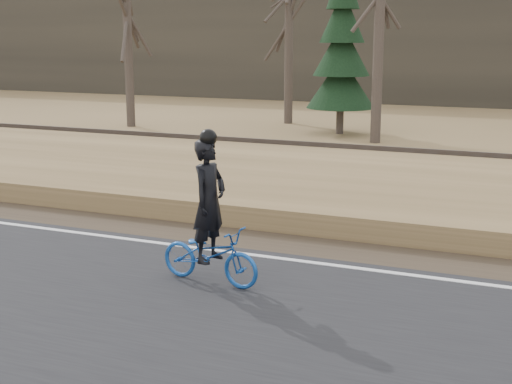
% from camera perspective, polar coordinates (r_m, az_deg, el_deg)
% --- Properties ---
extents(ground, '(120.00, 120.00, 0.00)m').
position_cam_1_polar(ground, '(11.36, 10.91, -7.00)').
color(ground, '#97794C').
rests_on(ground, ground).
extents(road, '(120.00, 6.00, 0.06)m').
position_cam_1_polar(road, '(9.09, 7.56, -11.79)').
color(road, black).
rests_on(road, ground).
extents(edge_line, '(120.00, 0.12, 0.01)m').
position_cam_1_polar(edge_line, '(11.53, 11.13, -6.38)').
color(edge_line, silver).
rests_on(edge_line, road).
extents(shoulder, '(120.00, 1.60, 0.04)m').
position_cam_1_polar(shoulder, '(12.48, 12.07, -5.18)').
color(shoulder, '#473A2B').
rests_on(shoulder, ground).
extents(embankment, '(120.00, 5.00, 0.44)m').
position_cam_1_polar(embankment, '(15.28, 14.23, -1.24)').
color(embankment, '#97794C').
rests_on(embankment, ground).
extents(ballast, '(120.00, 3.00, 0.45)m').
position_cam_1_polar(ballast, '(18.97, 15.99, 1.32)').
color(ballast, slate).
rests_on(ballast, ground).
extents(railroad, '(120.00, 2.40, 0.29)m').
position_cam_1_polar(railroad, '(18.91, 16.04, 2.22)').
color(railroad, black).
rests_on(railroad, ballast).
extents(cyclist, '(1.73, 0.77, 2.35)m').
position_cam_1_polar(cyclist, '(10.71, -3.73, -3.26)').
color(cyclist, '#16499D').
rests_on(cyclist, road).
extents(bare_tree_far_left, '(0.36, 0.36, 7.80)m').
position_cam_1_polar(bare_tree_far_left, '(29.95, -10.24, 12.62)').
color(bare_tree_far_left, '#483D35').
rests_on(bare_tree_far_left, ground).
extents(bare_tree_left, '(0.36, 0.36, 8.18)m').
position_cam_1_polar(bare_tree_left, '(30.56, 2.66, 13.15)').
color(bare_tree_left, '#483D35').
rests_on(bare_tree_left, ground).
extents(bare_tree_near_left, '(0.36, 0.36, 7.52)m').
position_cam_1_polar(bare_tree_near_left, '(25.29, 9.81, 12.36)').
color(bare_tree_near_left, '#483D35').
rests_on(bare_tree_near_left, ground).
extents(conifer, '(2.60, 2.60, 6.59)m').
position_cam_1_polar(conifer, '(27.42, 6.87, 11.12)').
color(conifer, '#483D35').
rests_on(conifer, ground).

